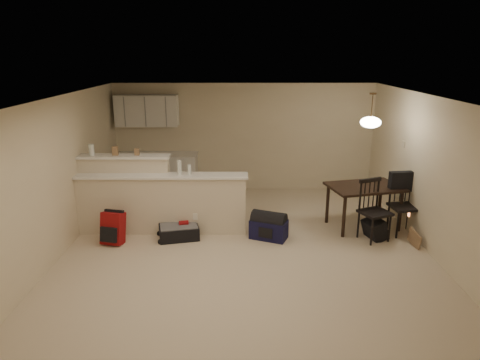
{
  "coord_description": "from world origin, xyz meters",
  "views": [
    {
      "loc": [
        -0.11,
        -6.35,
        3.16
      ],
      "look_at": [
        -0.1,
        0.7,
        1.05
      ],
      "focal_mm": 32.0,
      "sensor_mm": 36.0,
      "label": 1
    }
  ],
  "objects_px": {
    "dining_table": "(365,191)",
    "dining_chair_near": "(375,211)",
    "dining_chair_far": "(405,205)",
    "navy_duffel": "(269,229)",
    "black_daypack": "(375,229)",
    "suitcase": "(179,232)",
    "red_backpack": "(113,228)",
    "pendant_lamp": "(371,122)"
  },
  "relations": [
    {
      "from": "red_backpack",
      "to": "black_daypack",
      "type": "height_order",
      "value": "red_backpack"
    },
    {
      "from": "navy_duffel",
      "to": "black_daypack",
      "type": "relative_size",
      "value": 1.61
    },
    {
      "from": "dining_table",
      "to": "suitcase",
      "type": "distance_m",
      "value": 3.47
    },
    {
      "from": "dining_table",
      "to": "black_daypack",
      "type": "xyz_separation_m",
      "value": [
        0.08,
        -0.52,
        -0.54
      ]
    },
    {
      "from": "dining_chair_near",
      "to": "suitcase",
      "type": "height_order",
      "value": "dining_chair_near"
    },
    {
      "from": "pendant_lamp",
      "to": "dining_chair_far",
      "type": "relative_size",
      "value": 0.57
    },
    {
      "from": "pendant_lamp",
      "to": "red_backpack",
      "type": "bearing_deg",
      "value": -170.95
    },
    {
      "from": "pendant_lamp",
      "to": "navy_duffel",
      "type": "distance_m",
      "value": 2.61
    },
    {
      "from": "pendant_lamp",
      "to": "navy_duffel",
      "type": "height_order",
      "value": "pendant_lamp"
    },
    {
      "from": "dining_table",
      "to": "black_daypack",
      "type": "relative_size",
      "value": 3.74
    },
    {
      "from": "red_backpack",
      "to": "suitcase",
      "type": "bearing_deg",
      "value": 23.63
    },
    {
      "from": "dining_chair_near",
      "to": "navy_duffel",
      "type": "relative_size",
      "value": 1.71
    },
    {
      "from": "dining_chair_far",
      "to": "black_daypack",
      "type": "bearing_deg",
      "value": -167.27
    },
    {
      "from": "dining_table",
      "to": "pendant_lamp",
      "type": "distance_m",
      "value": 1.28
    },
    {
      "from": "pendant_lamp",
      "to": "dining_table",
      "type": "bearing_deg",
      "value": -26.57
    },
    {
      "from": "dining_chair_near",
      "to": "navy_duffel",
      "type": "xyz_separation_m",
      "value": [
        -1.83,
        0.06,
        -0.36
      ]
    },
    {
      "from": "red_backpack",
      "to": "black_daypack",
      "type": "bearing_deg",
      "value": 16.27
    },
    {
      "from": "dining_chair_near",
      "to": "dining_table",
      "type": "bearing_deg",
      "value": 70.23
    },
    {
      "from": "dining_chair_near",
      "to": "dining_chair_far",
      "type": "distance_m",
      "value": 0.66
    },
    {
      "from": "suitcase",
      "to": "navy_duffel",
      "type": "height_order",
      "value": "navy_duffel"
    },
    {
      "from": "dining_chair_near",
      "to": "dining_chair_far",
      "type": "height_order",
      "value": "dining_chair_far"
    },
    {
      "from": "suitcase",
      "to": "navy_duffel",
      "type": "xyz_separation_m",
      "value": [
        1.58,
        0.0,
        0.06
      ]
    },
    {
      "from": "dining_table",
      "to": "red_backpack",
      "type": "relative_size",
      "value": 2.66
    },
    {
      "from": "navy_duffel",
      "to": "pendant_lamp",
      "type": "bearing_deg",
      "value": 38.82
    },
    {
      "from": "navy_duffel",
      "to": "suitcase",
      "type": "bearing_deg",
      "value": -157.48
    },
    {
      "from": "dining_chair_near",
      "to": "pendant_lamp",
      "type": "bearing_deg",
      "value": 70.23
    },
    {
      "from": "red_backpack",
      "to": "navy_duffel",
      "type": "relative_size",
      "value": 0.87
    },
    {
      "from": "dining_table",
      "to": "dining_chair_near",
      "type": "xyz_separation_m",
      "value": [
        0.04,
        -0.58,
        -0.17
      ]
    },
    {
      "from": "black_daypack",
      "to": "suitcase",
      "type": "bearing_deg",
      "value": 73.55
    },
    {
      "from": "red_backpack",
      "to": "black_daypack",
      "type": "relative_size",
      "value": 1.41
    },
    {
      "from": "dining_chair_far",
      "to": "navy_duffel",
      "type": "bearing_deg",
      "value": 177.38
    },
    {
      "from": "dining_table",
      "to": "suitcase",
      "type": "height_order",
      "value": "dining_table"
    },
    {
      "from": "pendant_lamp",
      "to": "suitcase",
      "type": "xyz_separation_m",
      "value": [
        -3.38,
        -0.52,
        -1.87
      ]
    },
    {
      "from": "red_backpack",
      "to": "pendant_lamp",
      "type": "bearing_deg",
      "value": 22.95
    },
    {
      "from": "dining_table",
      "to": "navy_duffel",
      "type": "xyz_separation_m",
      "value": [
        -1.79,
        -0.52,
        -0.54
      ]
    },
    {
      "from": "dining_chair_near",
      "to": "dining_chair_far",
      "type": "bearing_deg",
      "value": 0.09
    },
    {
      "from": "pendant_lamp",
      "to": "navy_duffel",
      "type": "bearing_deg",
      "value": -163.7
    },
    {
      "from": "dining_chair_far",
      "to": "red_backpack",
      "type": "bearing_deg",
      "value": 176.95
    },
    {
      "from": "suitcase",
      "to": "red_backpack",
      "type": "bearing_deg",
      "value": 176.9
    },
    {
      "from": "pendant_lamp",
      "to": "suitcase",
      "type": "height_order",
      "value": "pendant_lamp"
    },
    {
      "from": "navy_duffel",
      "to": "dining_chair_near",
      "type": "bearing_deg",
      "value": 20.79
    },
    {
      "from": "suitcase",
      "to": "red_backpack",
      "type": "height_order",
      "value": "red_backpack"
    }
  ]
}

